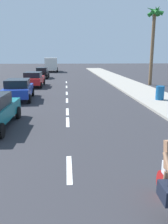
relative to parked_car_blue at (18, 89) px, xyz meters
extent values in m
plane|color=#2D2D33|center=(3.64, 0.57, -0.84)|extent=(160.00, 160.00, 0.00)
cube|color=#9E998E|center=(10.59, 2.57, -0.77)|extent=(3.60, 80.00, 0.14)
cube|color=white|center=(3.64, -11.55, -0.84)|extent=(0.16, 1.80, 0.01)
cube|color=white|center=(3.64, -6.45, -0.84)|extent=(0.16, 1.80, 0.01)
cube|color=white|center=(3.64, -4.21, -0.84)|extent=(0.16, 1.80, 0.01)
cube|color=white|center=(3.64, -0.58, -0.84)|extent=(0.16, 1.80, 0.01)
cube|color=white|center=(3.64, 2.84, -0.84)|extent=(0.16, 1.80, 0.01)
cube|color=white|center=(3.64, 7.27, -0.84)|extent=(0.16, 1.80, 0.01)
cube|color=white|center=(3.64, 11.82, -0.84)|extent=(0.16, 1.80, 0.01)
cylinder|color=red|center=(5.81, -13.15, -0.51)|extent=(0.08, 0.66, 0.66)
cube|color=black|center=(5.56, -13.95, -0.21)|extent=(0.26, 0.53, 0.32)
cylinder|color=#9E7051|center=(5.67, -13.59, -0.21)|extent=(0.12, 0.21, 0.63)
cylinder|color=#9E7051|center=(5.58, -13.85, 0.34)|extent=(0.11, 0.49, 0.41)
cylinder|color=black|center=(1.01, -5.55, -0.52)|extent=(0.20, 0.64, 0.64)
cylinder|color=black|center=(0.93, -8.67, -0.52)|extent=(0.20, 0.64, 0.64)
cube|color=#1E389E|center=(0.00, 0.06, -0.15)|extent=(2.08, 4.50, 0.64)
cube|color=black|center=(0.01, -0.16, 0.45)|extent=(1.75, 2.38, 0.56)
cylinder|color=black|center=(-1.01, 1.51, -0.52)|extent=(0.21, 0.65, 0.64)
cylinder|color=black|center=(0.84, 1.61, -0.52)|extent=(0.21, 0.65, 0.64)
cylinder|color=black|center=(-0.85, -1.49, -0.52)|extent=(0.21, 0.65, 0.64)
cylinder|color=black|center=(1.00, -1.39, -0.52)|extent=(0.21, 0.65, 0.64)
cube|color=red|center=(0.12, 7.84, -0.15)|extent=(1.96, 4.54, 0.64)
cube|color=black|center=(0.12, 7.61, 0.45)|extent=(1.70, 2.37, 0.56)
cylinder|color=black|center=(-0.81, 9.38, -0.52)|extent=(0.19, 0.64, 0.64)
cylinder|color=black|center=(1.09, 9.36, -0.52)|extent=(0.19, 0.64, 0.64)
cylinder|color=black|center=(-0.85, 6.31, -0.52)|extent=(0.19, 0.64, 0.64)
cylinder|color=black|center=(1.04, 6.29, -0.52)|extent=(0.19, 0.64, 0.64)
cube|color=black|center=(0.12, 17.40, -0.15)|extent=(1.73, 3.95, 0.64)
cube|color=black|center=(0.12, 17.21, 0.45)|extent=(1.49, 2.07, 0.56)
cylinder|color=black|center=(-0.67, 18.75, -0.52)|extent=(0.19, 0.64, 0.64)
cylinder|color=black|center=(0.97, 18.72, -0.52)|extent=(0.19, 0.64, 0.64)
cylinder|color=black|center=(-0.73, 16.09, -0.52)|extent=(0.19, 0.64, 0.64)
cylinder|color=black|center=(0.92, 16.05, -0.52)|extent=(0.19, 0.64, 0.64)
cube|color=beige|center=(0.51, 33.56, 0.36)|extent=(2.51, 2.45, 1.40)
cube|color=silver|center=(0.65, 30.57, 0.81)|extent=(2.60, 4.27, 2.30)
cylinder|color=black|center=(-0.69, 33.37, -0.39)|extent=(0.32, 0.91, 0.90)
cylinder|color=black|center=(1.71, 33.49, -0.39)|extent=(0.32, 0.91, 0.90)
cylinder|color=black|center=(-0.50, 29.48, -0.39)|extent=(0.32, 0.91, 0.90)
cylinder|color=black|center=(1.90, 29.59, -0.39)|extent=(0.32, 0.91, 0.90)
cylinder|color=brown|center=(13.17, 8.27, 3.18)|extent=(0.36, 0.36, 8.05)
cone|color=#1E6B28|center=(13.42, 8.29, 7.06)|extent=(0.55, 1.48, 1.26)
cone|color=#1E6B28|center=(13.32, 8.47, 7.06)|extent=(1.32, 1.24, 1.02)
cone|color=#1E6B28|center=(13.15, 8.52, 7.06)|extent=(1.37, 0.53, 1.21)
cone|color=#1E6B28|center=(12.95, 8.39, 7.06)|extent=(0.92, 1.38, 1.05)
cone|color=#1E6B28|center=(12.96, 8.14, 7.06)|extent=(0.98, 1.33, 1.14)
cone|color=#1E6B28|center=(13.09, 8.03, 7.06)|extent=(1.89, 1.09, 1.14)
cone|color=#1E6B28|center=(13.34, 8.09, 7.06)|extent=(1.22, 1.26, 1.22)
cylinder|color=#14518C|center=(10.39, -1.53, -0.20)|extent=(0.60, 0.60, 1.00)
camera|label=1|loc=(3.59, -17.97, 2.45)|focal=37.73mm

